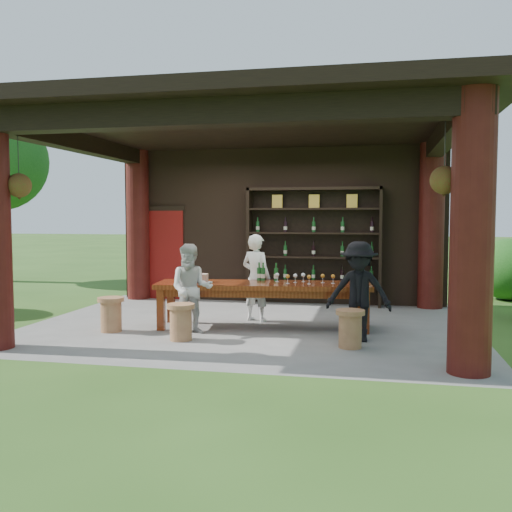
% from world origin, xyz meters
% --- Properties ---
extents(ground, '(90.00, 90.00, 0.00)m').
position_xyz_m(ground, '(0.00, 0.00, 0.00)').
color(ground, '#2D5119').
rests_on(ground, ground).
extents(pavilion, '(7.50, 6.00, 3.60)m').
position_xyz_m(pavilion, '(-0.01, 0.43, 2.13)').
color(pavilion, slate).
rests_on(pavilion, ground).
extents(wine_shelf, '(2.78, 0.42, 2.44)m').
position_xyz_m(wine_shelf, '(0.79, 2.45, 1.22)').
color(wine_shelf, black).
rests_on(wine_shelf, ground).
extents(tasting_table, '(3.60, 1.32, 0.75)m').
position_xyz_m(tasting_table, '(0.25, -0.19, 0.63)').
color(tasting_table, '#5C210D').
rests_on(tasting_table, ground).
extents(stool_near_left, '(0.41, 0.41, 0.55)m').
position_xyz_m(stool_near_left, '(-0.77, -1.39, 0.29)').
color(stool_near_left, brown).
rests_on(stool_near_left, ground).
extents(stool_near_right, '(0.41, 0.41, 0.54)m').
position_xyz_m(stool_near_right, '(1.72, -1.36, 0.28)').
color(stool_near_right, brown).
rests_on(stool_near_right, ground).
extents(stool_far_left, '(0.42, 0.42, 0.55)m').
position_xyz_m(stool_far_left, '(-2.08, -1.01, 0.29)').
color(stool_far_left, brown).
rests_on(stool_far_left, ground).
extents(host, '(0.66, 0.55, 1.54)m').
position_xyz_m(host, '(0.01, 0.38, 0.77)').
color(host, white).
rests_on(host, ground).
extents(guest_woman, '(0.80, 0.69, 1.42)m').
position_xyz_m(guest_woman, '(-0.77, -0.88, 0.71)').
color(guest_woman, beige).
rests_on(guest_woman, ground).
extents(guest_man, '(1.00, 0.63, 1.48)m').
position_xyz_m(guest_man, '(1.82, -0.89, 0.74)').
color(guest_man, black).
rests_on(guest_man, ground).
extents(table_bottles, '(0.38, 0.11, 0.31)m').
position_xyz_m(table_bottles, '(0.23, 0.12, 0.90)').
color(table_bottles, '#194C1E').
rests_on(table_bottles, tasting_table).
extents(table_glasses, '(2.29, 0.36, 0.15)m').
position_xyz_m(table_glasses, '(0.69, -0.07, 0.82)').
color(table_glasses, silver).
rests_on(table_glasses, tasting_table).
extents(napkin_basket, '(0.28, 0.21, 0.14)m').
position_xyz_m(napkin_basket, '(-0.81, -0.32, 0.82)').
color(napkin_basket, '#BF6672').
rests_on(napkin_basket, tasting_table).
extents(shrubs, '(15.70, 9.11, 1.36)m').
position_xyz_m(shrubs, '(2.44, 0.86, 0.55)').
color(shrubs, '#194C14').
rests_on(shrubs, ground).
extents(trees, '(20.98, 11.40, 4.80)m').
position_xyz_m(trees, '(3.52, 1.71, 3.37)').
color(trees, '#3F2819').
rests_on(trees, ground).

